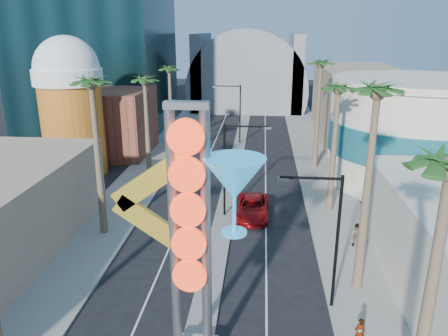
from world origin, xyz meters
TOP-DOWN VIEW (x-y plane):
  - sidewalk_west at (-9.50, 35.00)m, footprint 5.00×100.00m
  - sidewalk_east at (9.50, 35.00)m, footprint 5.00×100.00m
  - median at (0.00, 38.00)m, footprint 1.60×84.00m
  - brick_filler_west at (-16.00, 38.00)m, footprint 10.00×10.00m
  - filler_east at (16.00, 48.00)m, footprint 10.00×20.00m
  - beer_mug at (-17.00, 30.00)m, footprint 7.00×7.00m
  - turquoise_building at (18.00, 30.00)m, footprint 16.60×16.60m
  - canopy at (0.00, 72.00)m, footprint 22.00×16.00m
  - neon_sign at (0.82, 2.96)m, footprint 6.53×2.60m
  - streetlight_0 at (0.55, 20.00)m, footprint 3.79×0.25m
  - streetlight_1 at (-0.55, 44.00)m, footprint 3.79×0.25m
  - streetlight_2 at (6.72, 8.00)m, footprint 3.45×0.25m
  - palm_1 at (-9.00, 16.00)m, footprint 2.40×2.40m
  - palm_2 at (-9.00, 30.00)m, footprint 2.40×2.40m
  - palm_3 at (-9.00, 42.00)m, footprint 2.40×2.40m
  - palm_4 at (9.00, 0.00)m, footprint 2.40×2.40m
  - palm_5 at (9.00, 10.00)m, footprint 2.40×2.40m
  - palm_6 at (9.00, 22.00)m, footprint 2.40×2.40m
  - palm_7 at (9.00, 34.00)m, footprint 2.40×2.40m
  - red_pickup at (2.34, 20.14)m, footprint 2.84×5.92m
  - pedestrian_a at (8.03, 4.69)m, footprint 0.68×0.53m
  - pedestrian_b at (9.93, 15.38)m, footprint 1.07×0.99m

SIDE VIEW (x-z plane):
  - sidewalk_west at x=-9.50m, z-range 0.00..0.15m
  - sidewalk_east at x=9.50m, z-range 0.00..0.15m
  - median at x=0.00m, z-range 0.00..0.15m
  - red_pickup at x=2.34m, z-range 0.00..1.63m
  - pedestrian_a at x=8.03m, z-range 0.15..1.77m
  - pedestrian_b at x=9.93m, z-range 0.15..1.91m
  - brick_filler_west at x=-16.00m, z-range 0.00..8.00m
  - canopy at x=0.00m, z-range -6.69..15.31m
  - streetlight_2 at x=6.72m, z-range 0.83..8.83m
  - streetlight_0 at x=0.55m, z-range 0.88..8.88m
  - streetlight_1 at x=-0.55m, z-range 0.88..8.88m
  - filler_east at x=16.00m, z-range 0.00..10.00m
  - turquoise_building at x=18.00m, z-range -0.05..10.55m
  - neon_sign at x=0.82m, z-range 1.03..13.58m
  - beer_mug at x=-17.00m, z-range 0.59..15.09m
  - palm_2 at x=-9.00m, z-range 3.88..15.08m
  - palm_3 at x=-9.00m, z-range 3.88..15.08m
  - palm_6 at x=9.00m, z-range 4.08..15.78m
  - palm_4 at x=9.00m, z-range 4.28..16.48m
  - palm_1 at x=-9.00m, z-range 4.47..17.17m
  - palm_7 at x=9.00m, z-range 4.47..17.17m
  - palm_5 at x=9.00m, z-range 4.67..17.87m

